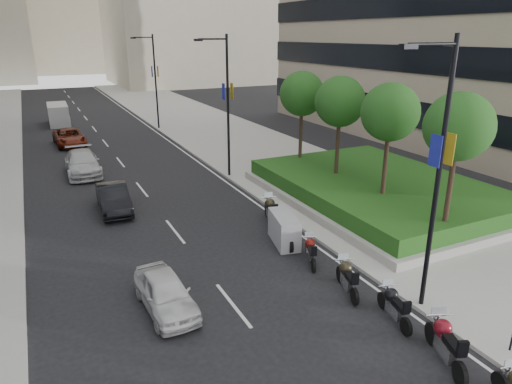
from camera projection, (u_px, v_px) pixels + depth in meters
ground at (335, 361)px, 13.19m from camera, size 160.00×160.00×0.00m
sidewalk_right at (226, 135)px, 42.36m from camera, size 10.00×100.00×0.15m
lane_edge at (170, 142)px, 40.18m from camera, size 0.12×100.00×0.01m
lane_centre at (109, 148)px, 38.01m from camera, size 0.12×100.00×0.01m
planter at (378, 196)px, 25.72m from camera, size 10.00×14.00×0.40m
hedge at (378, 185)px, 25.52m from camera, size 9.40×13.40×0.80m
tree_0 at (459, 127)px, 18.35m from camera, size 2.80×2.80×6.30m
tree_1 at (390, 113)px, 21.74m from camera, size 2.80×2.80×6.30m
tree_2 at (340, 102)px, 25.13m from camera, size 2.80×2.80×6.30m
tree_3 at (302, 94)px, 28.53m from camera, size 2.80×2.80×6.30m
lamp_post_0 at (436, 167)px, 14.10m from camera, size 2.34×0.45×9.00m
lamp_post_1 at (226, 100)px, 28.53m from camera, size 2.34×0.45×9.00m
lamp_post_2 at (154, 77)px, 43.80m from camera, size 2.34×0.45×9.00m
motorcycle_1 at (446, 342)px, 12.99m from camera, size 1.14×2.32×1.22m
motorcycle_2 at (394, 305)px, 14.92m from camera, size 0.77×2.09×1.06m
motorcycle_3 at (347, 278)px, 16.57m from camera, size 0.92×2.14×1.10m
motorcycle_4 at (311, 251)px, 18.72m from camera, size 0.95×1.88×0.99m
motorcycle_5 at (284, 230)px, 20.41m from camera, size 1.41×2.41×1.37m
motorcycle_6 at (271, 211)px, 22.66m from camera, size 0.93×2.39×1.21m
car_a at (165, 293)px, 15.52m from camera, size 1.65×3.78×1.27m
car_b at (114, 198)px, 24.27m from camera, size 1.67×4.32×1.40m
car_c at (83, 163)px, 30.70m from camera, size 2.27×5.30×1.52m
car_d at (69, 137)px, 38.75m from camera, size 2.53×5.07×1.38m
delivery_van at (59, 115)px, 47.43m from camera, size 2.03×5.07×2.11m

